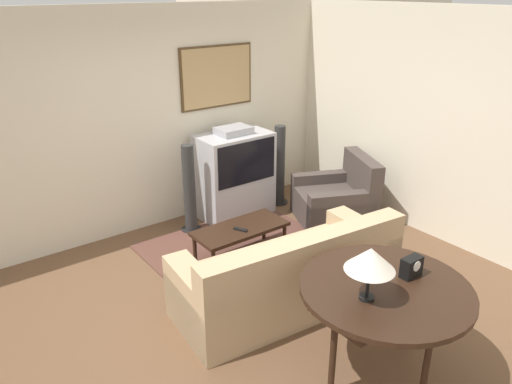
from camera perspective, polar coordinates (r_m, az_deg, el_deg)
name	(u,v)px	position (r m, az deg, el deg)	size (l,w,h in m)	color
ground_plane	(251,299)	(5.07, -0.59, -12.09)	(12.00, 12.00, 0.00)	brown
wall_back	(147,122)	(6.21, -12.37, 7.86)	(12.00, 0.10, 2.70)	beige
wall_right	(429,125)	(6.29, 19.19, 7.25)	(0.06, 12.00, 2.70)	beige
area_rug	(245,252)	(5.84, -1.27, -6.91)	(2.03, 1.89, 0.01)	brown
tv	(234,174)	(6.57, -2.49, 2.04)	(0.96, 0.58, 1.21)	#B7B7BC
couch	(289,277)	(4.81, 3.77, -9.69)	(2.21, 1.08, 0.86)	tan
armchair	(337,200)	(6.60, 9.26, -0.96)	(1.21, 1.20, 0.86)	#473D38
coffee_table	(240,230)	(5.58, -1.80, -4.42)	(1.06, 0.48, 0.39)	black
console_table	(386,294)	(3.92, 14.61, -11.21)	(1.29, 1.29, 0.82)	black
table_lamp	(370,260)	(3.55, 12.94, -7.55)	(0.36, 0.36, 0.41)	black
mantel_clock	(411,267)	(4.02, 17.34, -8.18)	(0.17, 0.10, 0.16)	black
remote	(241,229)	(5.49, -1.78, -4.30)	(0.11, 0.16, 0.02)	black
speaker_tower_left	(189,191)	(6.19, -7.62, 0.12)	(0.26, 0.26, 1.13)	black
speaker_tower_right	(279,167)	(6.95, 2.69, 2.85)	(0.26, 0.26, 1.13)	black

